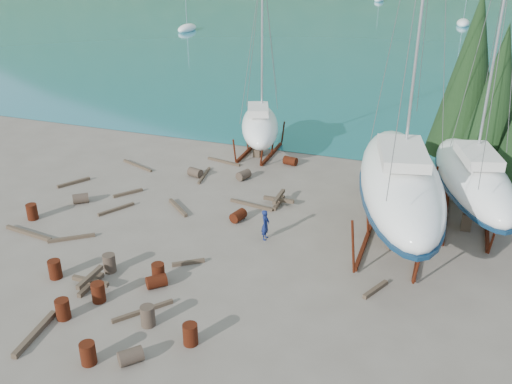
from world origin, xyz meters
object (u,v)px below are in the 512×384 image
(large_sailboat_far, at_px, (474,178))
(small_sailboat_shore, at_px, (260,125))
(large_sailboat_near, at_px, (400,182))
(worker, at_px, (265,225))

(large_sailboat_far, height_order, small_sailboat_shore, large_sailboat_far)
(large_sailboat_near, bearing_deg, worker, -174.74)
(large_sailboat_near, height_order, small_sailboat_shore, large_sailboat_near)
(large_sailboat_far, relative_size, worker, 10.23)
(small_sailboat_shore, bearing_deg, large_sailboat_far, -44.06)
(large_sailboat_near, relative_size, worker, 12.58)
(small_sailboat_shore, relative_size, worker, 7.86)
(large_sailboat_near, height_order, large_sailboat_far, large_sailboat_near)
(small_sailboat_shore, xyz_separation_m, worker, (4.26, -11.34, -1.28))
(worker, bearing_deg, small_sailboat_shore, 19.67)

